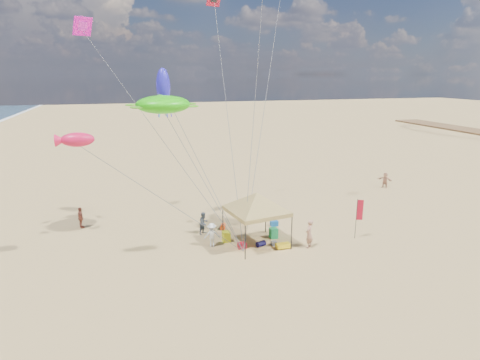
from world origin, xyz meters
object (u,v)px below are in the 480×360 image
Objects in this scene: cooler_blue at (274,223)px; feather_flag at (359,212)px; beach_cart at (283,245)px; canopy_tent at (257,195)px; person_near_c at (212,235)px; chair_yellow at (226,237)px; person_far_a at (81,218)px; cooler_red at (242,246)px; person_near_a at (309,234)px; chair_green at (274,233)px; person_near_b at (204,223)px; person_far_c at (385,180)px.

feather_flag is at bearing -39.64° from cooler_blue.
feather_flag is 3.10× the size of beach_cart.
canopy_tent is 3.89m from person_near_c.
cooler_blue is 0.77× the size of chair_yellow.
canopy_tent is 13.12m from person_far_a.
person_near_a reaches higher than cooler_red.
person_near_c is (-2.83, 0.53, -2.61)m from canopy_tent.
canopy_tent is 12.07× the size of cooler_red.
chair_green is at bearing -94.06° from person_near_a.
person_near_a is 6.22m from person_near_c.
person_far_a is at bearing 120.37° from person_near_b.
canopy_tent is 9.31× the size of chair_yellow.
person_near_b reaches higher than cooler_blue.
canopy_tent is 4.15× the size of person_near_c.
person_far_c reaches higher than beach_cart.
person_far_a is (-12.68, 5.60, 0.43)m from chair_green.
feather_flag is 8.15m from cooler_red.
feather_flag reaches higher than chair_green.
feather_flag is at bearing 144.29° from person_near_a.
person_near_b is 20.45m from person_far_c.
person_near_b is at bearing -81.22° from person_near_c.
chair_green is at bearing -137.50° from person_far_a.
cooler_blue is at bearing 50.28° from canopy_tent.
person_far_a reaches higher than beach_cart.
canopy_tent reaches higher than beach_cart.
cooler_red is 2.05m from person_near_c.
person_near_c is 1.02× the size of person_far_c.
person_near_a reaches higher than cooler_blue.
cooler_blue is at bearing 23.78° from chair_yellow.
canopy_tent reaches higher than person_near_a.
cooler_blue is 5.67m from person_near_c.
person_far_c is (14.10, 6.63, 0.58)m from cooler_blue.
person_far_c is at bearing 177.16° from person_near_a.
person_far_a is at bearing 165.47° from cooler_blue.
cooler_red is 0.77× the size of chair_yellow.
chair_yellow reaches higher than cooler_blue.
chair_green is 4.87m from person_near_b.
canopy_tent is 4.85m from cooler_blue.
cooler_blue is at bearing -121.50° from person_near_a.
person_near_a reaches higher than beach_cart.
person_far_a reaches higher than chair_green.
chair_yellow is 0.45× the size of person_far_a.
cooler_red is at bearing -146.84° from person_far_a.
chair_yellow is (-4.08, -1.80, 0.16)m from cooler_blue.
feather_flag reaches higher than chair_yellow.
beach_cart is at bearing -52.30° from person_near_a.
chair_yellow is at bearing 174.73° from chair_green.
chair_green is 1.00× the size of chair_yellow.
person_near_a is at bearing -173.85° from feather_flag.
chair_yellow is 0.38× the size of person_near_a.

